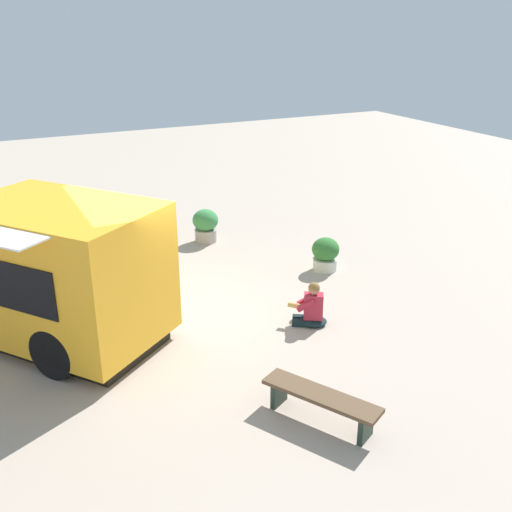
{
  "coord_description": "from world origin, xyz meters",
  "views": [
    {
      "loc": [
        2.81,
        9.64,
        5.33
      ],
      "look_at": [
        -1.88,
        0.23,
        1.11
      ],
      "focal_mm": 42.19,
      "sensor_mm": 36.0,
      "label": 1
    }
  ],
  "objects_px": {
    "planter_flowering_near": "(325,254)",
    "planter_flowering_far": "(206,225)",
    "person_customer": "(311,308)",
    "plaza_bench": "(321,400)",
    "food_truck": "(38,273)"
  },
  "relations": [
    {
      "from": "planter_flowering_near",
      "to": "planter_flowering_far",
      "type": "height_order",
      "value": "planter_flowering_far"
    },
    {
      "from": "planter_flowering_near",
      "to": "planter_flowering_far",
      "type": "distance_m",
      "value": 3.36
    },
    {
      "from": "person_customer",
      "to": "plaza_bench",
      "type": "xyz_separation_m",
      "value": [
        1.38,
        2.52,
        0.02
      ]
    },
    {
      "from": "person_customer",
      "to": "planter_flowering_near",
      "type": "bearing_deg",
      "value": -128.14
    },
    {
      "from": "person_customer",
      "to": "food_truck",
      "type": "bearing_deg",
      "value": -21.97
    },
    {
      "from": "food_truck",
      "to": "planter_flowering_near",
      "type": "relative_size",
      "value": 6.57
    },
    {
      "from": "plaza_bench",
      "to": "person_customer",
      "type": "bearing_deg",
      "value": -118.75
    },
    {
      "from": "food_truck",
      "to": "plaza_bench",
      "type": "distance_m",
      "value": 5.36
    },
    {
      "from": "person_customer",
      "to": "planter_flowering_far",
      "type": "height_order",
      "value": "person_customer"
    },
    {
      "from": "food_truck",
      "to": "planter_flowering_near",
      "type": "xyz_separation_m",
      "value": [
        -6.07,
        -0.26,
        -0.8
      ]
    },
    {
      "from": "food_truck",
      "to": "person_customer",
      "type": "relative_size",
      "value": 5.88
    },
    {
      "from": "planter_flowering_near",
      "to": "planter_flowering_far",
      "type": "bearing_deg",
      "value": -59.53
    },
    {
      "from": "planter_flowering_near",
      "to": "plaza_bench",
      "type": "xyz_separation_m",
      "value": [
        3.0,
        4.58,
        -0.04
      ]
    },
    {
      "from": "planter_flowering_near",
      "to": "plaza_bench",
      "type": "bearing_deg",
      "value": 56.77
    },
    {
      "from": "person_customer",
      "to": "planter_flowering_near",
      "type": "xyz_separation_m",
      "value": [
        -1.62,
        -2.06,
        0.06
      ]
    }
  ]
}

